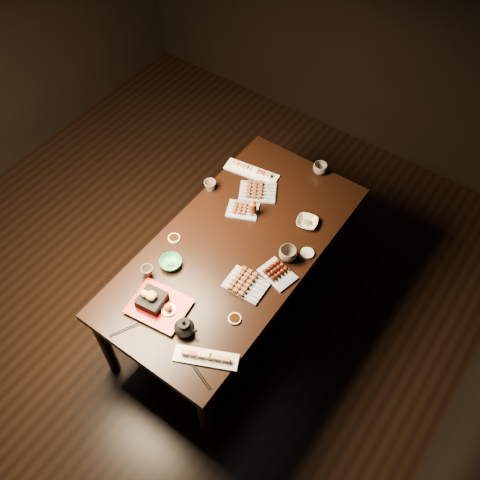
# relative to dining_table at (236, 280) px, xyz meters

# --- Properties ---
(ground) EXTENTS (5.00, 5.00, 0.00)m
(ground) POSITION_rel_dining_table_xyz_m (-0.46, -0.40, -0.38)
(ground) COLOR black
(ground) RESTS_ON ground
(dining_table) EXTENTS (1.00, 1.85, 0.75)m
(dining_table) POSITION_rel_dining_table_xyz_m (0.00, 0.00, 0.00)
(dining_table) COLOR black
(dining_table) RESTS_ON ground
(sushi_platter_near) EXTENTS (0.35, 0.24, 0.04)m
(sushi_platter_near) POSITION_rel_dining_table_xyz_m (0.30, -0.68, 0.40)
(sushi_platter_near) COLOR white
(sushi_platter_near) RESTS_ON dining_table
(sushi_platter_far) EXTENTS (0.39, 0.16, 0.05)m
(sushi_platter_far) POSITION_rel_dining_table_xyz_m (-0.28, 0.57, 0.40)
(sushi_platter_far) COLOR white
(sushi_platter_far) RESTS_ON dining_table
(yakitori_plate_center) EXTENTS (0.24, 0.21, 0.05)m
(yakitori_plate_center) POSITION_rel_dining_table_xyz_m (-0.13, 0.26, 0.40)
(yakitori_plate_center) COLOR #828EB6
(yakitori_plate_center) RESTS_ON dining_table
(yakitori_plate_right) EXTENTS (0.25, 0.18, 0.06)m
(yakitori_plate_right) POSITION_rel_dining_table_xyz_m (0.21, -0.19, 0.41)
(yakitori_plate_right) COLOR #828EB6
(yakitori_plate_right) RESTS_ON dining_table
(yakitori_plate_left) EXTENTS (0.29, 0.27, 0.06)m
(yakitori_plate_left) POSITION_rel_dining_table_xyz_m (-0.14, 0.45, 0.41)
(yakitori_plate_left) COLOR #828EB6
(yakitori_plate_left) RESTS_ON dining_table
(tsukune_plate) EXTENTS (0.23, 0.19, 0.05)m
(tsukune_plate) POSITION_rel_dining_table_xyz_m (0.32, -0.02, 0.40)
(tsukune_plate) COLOR #828EB6
(tsukune_plate) RESTS_ON dining_table
(edamame_bowl_green) EXTENTS (0.15, 0.15, 0.04)m
(edamame_bowl_green) POSITION_rel_dining_table_xyz_m (-0.24, -0.33, 0.40)
(edamame_bowl_green) COLOR #319864
(edamame_bowl_green) RESTS_ON dining_table
(edamame_bowl_cream) EXTENTS (0.16, 0.16, 0.03)m
(edamame_bowl_cream) POSITION_rel_dining_table_xyz_m (0.26, 0.41, 0.39)
(edamame_bowl_cream) COLOR beige
(edamame_bowl_cream) RESTS_ON dining_table
(tempura_tray) EXTENTS (0.35, 0.30, 0.12)m
(tempura_tray) POSITION_rel_dining_table_xyz_m (-0.10, -0.59, 0.43)
(tempura_tray) COLOR black
(tempura_tray) RESTS_ON dining_table
(teacup_near_left) EXTENTS (0.08, 0.08, 0.07)m
(teacup_near_left) POSITION_rel_dining_table_xyz_m (-0.30, -0.46, 0.41)
(teacup_near_left) COLOR brown
(teacup_near_left) RESTS_ON dining_table
(teacup_mid_right) EXTENTS (0.11, 0.11, 0.09)m
(teacup_mid_right) POSITION_rel_dining_table_xyz_m (0.30, 0.12, 0.42)
(teacup_mid_right) COLOR brown
(teacup_mid_right) RESTS_ON dining_table
(teacup_far_left) EXTENTS (0.10, 0.10, 0.08)m
(teacup_far_left) POSITION_rel_dining_table_xyz_m (-0.41, 0.29, 0.41)
(teacup_far_left) COLOR brown
(teacup_far_left) RESTS_ON dining_table
(teacup_far_right) EXTENTS (0.11, 0.11, 0.08)m
(teacup_far_right) POSITION_rel_dining_table_xyz_m (0.10, 0.84, 0.41)
(teacup_far_right) COLOR brown
(teacup_far_right) RESTS_ON dining_table
(teapot) EXTENTS (0.16, 0.16, 0.11)m
(teapot) POSITION_rel_dining_table_xyz_m (0.11, -0.62, 0.43)
(teapot) COLOR black
(teapot) RESTS_ON dining_table
(condiment_bottle) EXTENTS (0.05, 0.05, 0.15)m
(condiment_bottle) POSITION_rel_dining_table_xyz_m (-0.06, 0.27, 0.45)
(condiment_bottle) COLOR maroon
(condiment_bottle) RESTS_ON dining_table
(sauce_dish_west) EXTENTS (0.09, 0.09, 0.01)m
(sauce_dish_west) POSITION_rel_dining_table_xyz_m (-0.34, -0.17, 0.38)
(sauce_dish_west) COLOR white
(sauce_dish_west) RESTS_ON dining_table
(sauce_dish_east) EXTENTS (0.09, 0.09, 0.01)m
(sauce_dish_east) POSITION_rel_dining_table_xyz_m (0.38, 0.21, 0.38)
(sauce_dish_east) COLOR white
(sauce_dish_east) RESTS_ON dining_table
(sauce_dish_se) EXTENTS (0.08, 0.08, 0.01)m
(sauce_dish_se) POSITION_rel_dining_table_xyz_m (0.29, -0.40, 0.38)
(sauce_dish_se) COLOR white
(sauce_dish_se) RESTS_ON dining_table
(sauce_dish_nw) EXTENTS (0.08, 0.08, 0.01)m
(sauce_dish_nw) POSITION_rel_dining_table_xyz_m (-0.37, 0.57, 0.38)
(sauce_dish_nw) COLOR white
(sauce_dish_nw) RESTS_ON dining_table
(chopsticks_near) EXTENTS (0.11, 0.19, 0.01)m
(chopsticks_near) POSITION_rel_dining_table_xyz_m (-0.16, -0.79, 0.38)
(chopsticks_near) COLOR black
(chopsticks_near) RESTS_ON dining_table
(chopsticks_se) EXTENTS (0.19, 0.08, 0.01)m
(chopsticks_se) POSITION_rel_dining_table_xyz_m (0.33, -0.77, 0.38)
(chopsticks_se) COLOR black
(chopsticks_se) RESTS_ON dining_table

